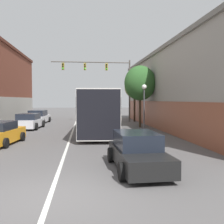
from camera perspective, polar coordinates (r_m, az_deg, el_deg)
ground_plane at (r=7.63m, az=-13.33°, el=-17.40°), size 160.00×160.00×0.00m
lane_center_line at (r=21.03m, az=-8.68°, el=-4.47°), size 0.14×39.46×0.01m
building_right_storefront at (r=25.80m, az=19.24°, el=4.88°), size 9.37×28.65×7.09m
bus at (r=21.20m, az=-3.02°, el=0.61°), size 3.39×12.60×3.28m
hatchback_foreground at (r=10.01m, az=5.58°, el=-8.65°), size 2.02×4.24×1.38m
parked_car_left_mid at (r=30.32m, az=-15.73°, el=-1.07°), size 2.28×4.80×1.46m
parked_car_left_far at (r=24.72m, az=-17.61°, el=-1.96°), size 2.34×4.25×1.39m
traffic_signal_gantry at (r=30.79m, az=-1.62°, el=7.91°), size 9.18×0.36×7.26m
street_lamp at (r=21.04m, az=7.00°, el=2.58°), size 0.39×0.39×3.83m
street_tree_near at (r=25.13m, az=6.14°, el=6.26°), size 3.01×2.71×5.86m
street_tree_far at (r=31.51m, az=4.94°, el=5.38°), size 2.42×2.17×5.46m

